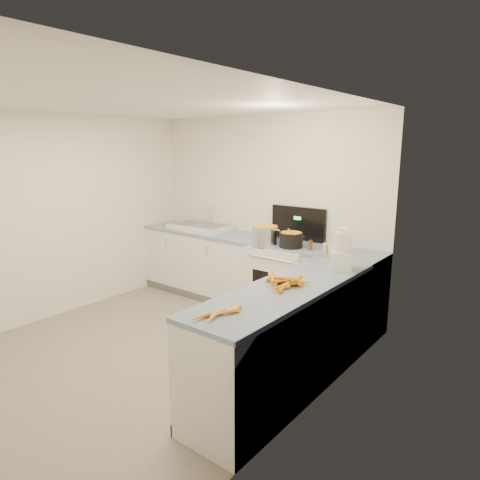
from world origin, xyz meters
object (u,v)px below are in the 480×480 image
Objects in this scene: spice_jar at (325,249)px; stove at (285,280)px; black_pot at (291,241)px; mixing_bowl at (337,249)px; food_processor at (342,251)px; steel_pot at (265,236)px; sink at (200,227)px; extract_bottle at (310,245)px.

stove is at bearing 165.23° from spice_jar.
stove is 0.58m from black_pot.
food_processor is (0.31, -0.55, 0.12)m from mixing_bowl.
stove is at bearing 175.03° from mixing_bowl.
stove is 1.34m from food_processor.
black_pot is at bearing 6.11° from steel_pot.
sink is at bearing 174.72° from black_pot.
spice_jar is (2.07, -0.18, 0.01)m from sink.
stove reaches higher than extract_bottle.
sink is 2.55m from food_processor.
food_processor reaches higher than extract_bottle.
mixing_bowl is 1.95× the size of extract_bottle.
mixing_bowl is 2.17× the size of spice_jar.
stove is 3.36× the size of food_processor.
stove is 11.93× the size of extract_bottle.
stove reaches higher than food_processor.
food_processor is (0.61, -0.49, 0.12)m from extract_bottle.
food_processor is (0.86, -0.47, 0.10)m from black_pot.
extract_bottle is (0.59, 0.05, -0.04)m from steel_pot.
steel_pot is 0.59m from extract_bottle.
sink is (-1.45, 0.02, 0.50)m from stove.
extract_bottle is at bearing -16.31° from stove.
steel_pot is 0.34m from black_pot.
stove is 6.12× the size of mixing_bowl.
mixing_bowl is at bearing 119.82° from food_processor.
stove is at bearing 163.69° from extract_bottle.
steel_pot is 1.28m from food_processor.
spice_jar is at bearing -11.72° from extract_bottle.
steel_pot reaches higher than extract_bottle.
extract_bottle is 0.28× the size of food_processor.
spice_jar is (-0.09, -0.10, -0.00)m from mixing_bowl.
stove is at bearing 42.43° from steel_pot.
extract_bottle is at bearing 3.10° from black_pot.
food_processor is at bearing -28.90° from black_pot.
mixing_bowl is 0.55× the size of food_processor.
steel_pot is 0.80m from spice_jar.
black_pot is (0.15, -0.13, 0.54)m from stove.
stove is 1.54m from sink.
sink reaches higher than extract_bottle.
black_pot is at bearing -176.90° from extract_bottle.
mixing_bowl is at bearing 49.96° from spice_jar.
food_processor is (0.40, -0.44, 0.12)m from spice_jar.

